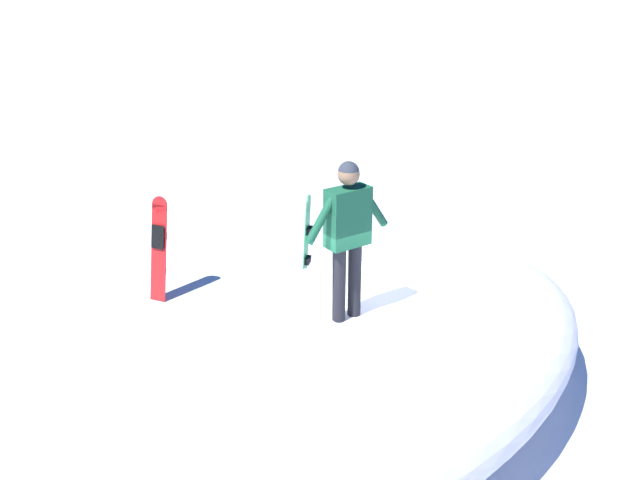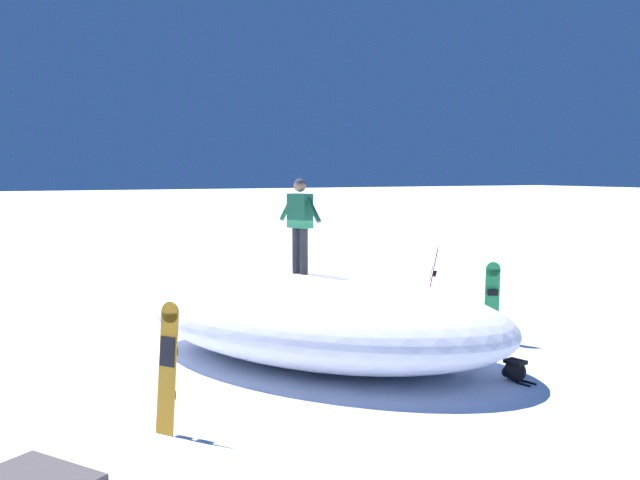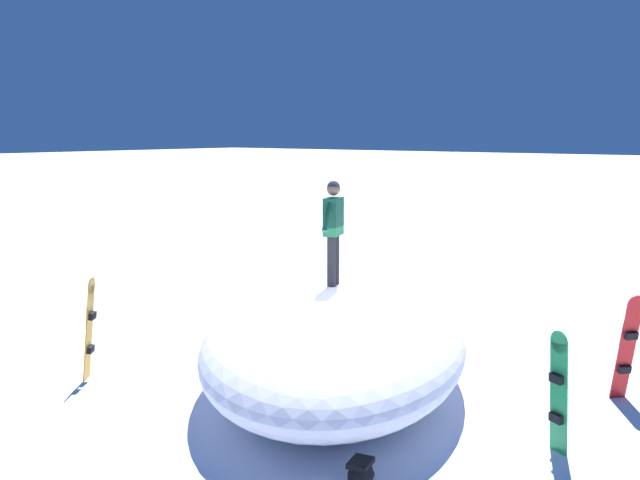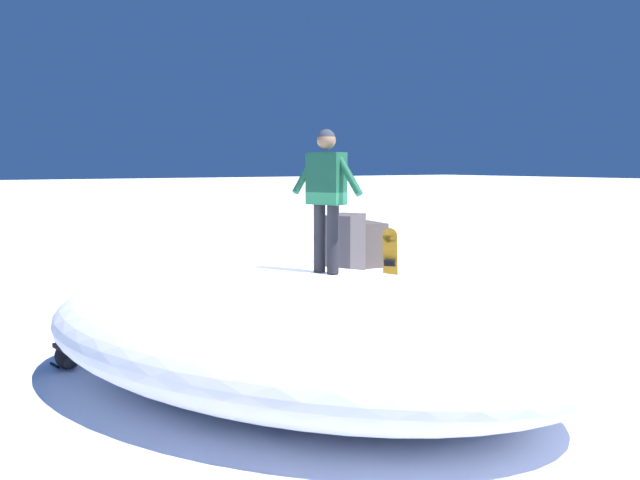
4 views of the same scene
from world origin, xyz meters
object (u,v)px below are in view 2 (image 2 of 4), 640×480
snowboarder_standing (300,217)px  snowboard_primary_upright (432,281)px  snowboard_tertiary_upright (492,300)px  snowboard_secondary_upright (168,366)px  backpack_near (515,370)px

snowboarder_standing → snowboard_primary_upright: snowboarder_standing is taller
snowboard_tertiary_upright → snowboard_secondary_upright: bearing=-74.4°
snowboarder_standing → backpack_near: snowboarder_standing is taller
snowboard_secondary_upright → snowboard_tertiary_upright: 7.21m
snowboard_secondary_upright → backpack_near: size_ratio=2.89×
snowboard_primary_upright → snowboard_tertiary_upright: bearing=-5.7°
backpack_near → snowboard_tertiary_upright: bearing=147.4°
snowboard_primary_upright → backpack_near: (4.57, -1.66, -0.68)m
snowboard_secondary_upright → backpack_near: 5.56m
snowboarder_standing → snowboard_tertiary_upright: (0.58, 3.90, -1.72)m
snowboard_primary_upright → snowboard_secondary_upright: bearing=-59.3°
snowboard_primary_upright → backpack_near: size_ratio=2.83×
snowboard_primary_upright → snowboard_secondary_upright: (4.26, -7.17, 0.02)m
snowboarder_standing → snowboard_primary_upright: 4.79m
snowboard_tertiary_upright → backpack_near: snowboard_tertiary_upright is taller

